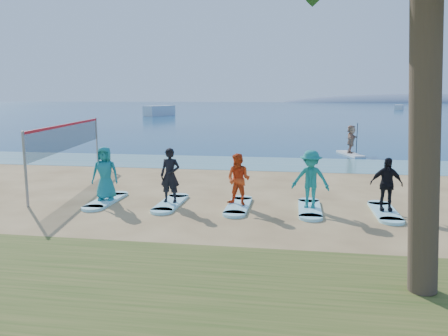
# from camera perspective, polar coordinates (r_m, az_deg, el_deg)

# --- Properties ---
(ground) EXTENTS (600.00, 600.00, 0.00)m
(ground) POSITION_cam_1_polar(r_m,az_deg,el_deg) (13.81, -3.85, -5.76)
(ground) COLOR tan
(ground) RESTS_ON ground
(shallow_water) EXTENTS (600.00, 600.00, 0.00)m
(shallow_water) POSITION_cam_1_polar(r_m,az_deg,el_deg) (23.95, 1.82, 0.68)
(shallow_water) COLOR teal
(shallow_water) RESTS_ON ground
(ocean) EXTENTS (600.00, 600.00, 0.00)m
(ocean) POSITION_cam_1_polar(r_m,az_deg,el_deg) (173.05, 8.28, 7.97)
(ocean) COLOR navy
(ocean) RESTS_ON ground
(island_ridge) EXTENTS (220.00, 56.00, 18.00)m
(island_ridge) POSITION_cam_1_polar(r_m,az_deg,el_deg) (326.24, 25.83, 7.71)
(island_ridge) COLOR slate
(island_ridge) RESTS_ON ground
(volleyball_net) EXTENTS (1.79, 8.93, 2.50)m
(volleyball_net) POSITION_cam_1_polar(r_m,az_deg,el_deg) (19.72, -19.62, 3.86)
(volleyball_net) COLOR gray
(volleyball_net) RESTS_ON ground
(paddleboard) EXTENTS (1.49, 3.08, 0.12)m
(paddleboard) POSITION_cam_1_polar(r_m,az_deg,el_deg) (28.38, 16.17, 1.77)
(paddleboard) COLOR silver
(paddleboard) RESTS_ON ground
(paddleboarder) EXTENTS (0.94, 1.69, 1.74)m
(paddleboarder) POSITION_cam_1_polar(r_m,az_deg,el_deg) (28.28, 16.26, 3.64)
(paddleboarder) COLOR tan
(paddleboarder) RESTS_ON paddleboard
(boat_offshore_a) EXTENTS (4.24, 8.45, 1.94)m
(boat_offshore_a) POSITION_cam_1_polar(r_m,az_deg,el_deg) (85.89, -8.41, 6.77)
(boat_offshore_a) COLOR silver
(boat_offshore_a) RESTS_ON ground
(boat_offshore_b) EXTENTS (3.65, 5.95, 1.38)m
(boat_offshore_b) POSITION_cam_1_polar(r_m,az_deg,el_deg) (136.05, 21.88, 7.09)
(boat_offshore_b) COLOR silver
(boat_offshore_b) RESTS_ON ground
(surfboard_0) EXTENTS (0.70, 2.20, 0.09)m
(surfboard_0) POSITION_cam_1_polar(r_m,az_deg,el_deg) (15.61, -15.13, -4.14)
(surfboard_0) COLOR #A4F3FF
(surfboard_0) RESTS_ON ground
(student_0) EXTENTS (0.97, 0.71, 1.83)m
(student_0) POSITION_cam_1_polar(r_m,az_deg,el_deg) (15.42, -15.27, -0.67)
(student_0) COLOR teal
(student_0) RESTS_ON surfboard_0
(surfboard_1) EXTENTS (0.70, 2.20, 0.09)m
(surfboard_1) POSITION_cam_1_polar(r_m,az_deg,el_deg) (14.82, -6.98, -4.59)
(surfboard_1) COLOR #A4F3FF
(surfboard_1) RESTS_ON ground
(student_1) EXTENTS (0.69, 0.47, 1.82)m
(student_1) POSITION_cam_1_polar(r_m,az_deg,el_deg) (14.63, -7.05, -0.95)
(student_1) COLOR black
(student_1) RESTS_ON surfboard_1
(surfboard_2) EXTENTS (0.70, 2.20, 0.09)m
(surfboard_2) POSITION_cam_1_polar(r_m,az_deg,el_deg) (14.37, 1.89, -4.97)
(surfboard_2) COLOR #A4F3FF
(surfboard_2) RESTS_ON ground
(student_2) EXTENTS (0.98, 0.87, 1.68)m
(student_2) POSITION_cam_1_polar(r_m,az_deg,el_deg) (14.17, 1.91, -1.50)
(student_2) COLOR red
(student_2) RESTS_ON surfboard_2
(surfboard_3) EXTENTS (0.70, 2.20, 0.09)m
(surfboard_3) POSITION_cam_1_polar(r_m,az_deg,el_deg) (14.27, 11.12, -5.24)
(surfboard_3) COLOR #A4F3FF
(surfboard_3) RESTS_ON ground
(student_3) EXTENTS (1.29, 0.87, 1.84)m
(student_3) POSITION_cam_1_polar(r_m,az_deg,el_deg) (14.06, 11.24, -1.44)
(student_3) COLOR #1A807A
(student_3) RESTS_ON surfboard_3
(surfboard_4) EXTENTS (0.70, 2.20, 0.09)m
(surfboard_4) POSITION_cam_1_polar(r_m,az_deg,el_deg) (14.54, 20.24, -5.38)
(surfboard_4) COLOR #A4F3FF
(surfboard_4) RESTS_ON ground
(student_4) EXTENTS (0.97, 0.41, 1.66)m
(student_4) POSITION_cam_1_polar(r_m,az_deg,el_deg) (14.35, 20.44, -1.99)
(student_4) COLOR black
(student_4) RESTS_ON surfboard_4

